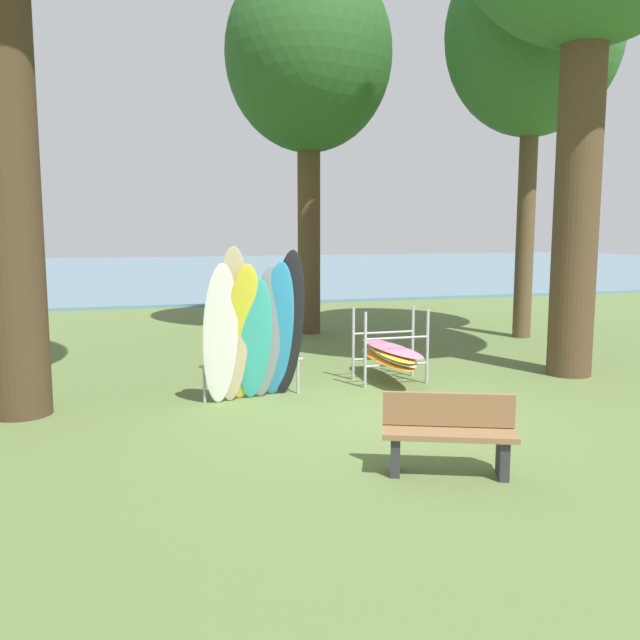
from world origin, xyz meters
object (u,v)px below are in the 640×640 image
tree_mid_behind (533,36)px  tree_far_left_back (309,58)px  board_storage_rack (390,353)px  park_bench (449,432)px  leaning_board_pile (255,332)px

tree_mid_behind → tree_far_left_back: (-4.68, 2.05, -0.32)m
tree_mid_behind → tree_far_left_back: tree_mid_behind is taller
tree_far_left_back → board_storage_rack: (-0.10, -5.58, -6.04)m
tree_far_left_back → park_bench: 11.60m
board_storage_rack → park_bench: bearing=-103.8°
tree_mid_behind → leaning_board_pile: tree_mid_behind is taller
tree_mid_behind → board_storage_rack: size_ratio=4.31×
tree_far_left_back → leaning_board_pile: size_ratio=3.79×
tree_mid_behind → leaning_board_pile: (-7.22, -4.22, -5.80)m
board_storage_rack → park_bench: 4.35m
leaning_board_pile → park_bench: 3.86m
leaning_board_pile → tree_mid_behind: bearing=30.3°
tree_far_left_back → board_storage_rack: 8.23m
park_bench → board_storage_rack: bearing=76.2°
leaning_board_pile → board_storage_rack: bearing=15.7°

